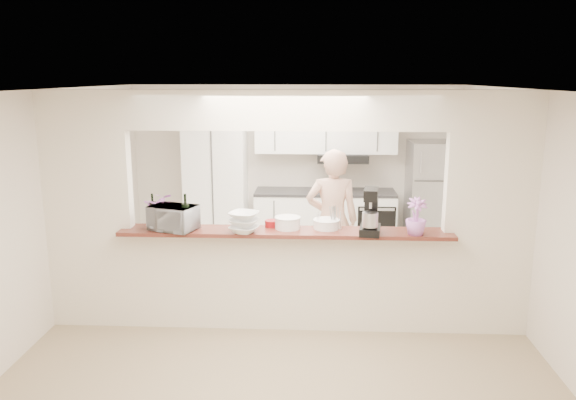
# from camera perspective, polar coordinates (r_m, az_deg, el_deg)

# --- Properties ---
(floor) EXTENTS (6.00, 6.00, 0.00)m
(floor) POSITION_cam_1_polar(r_m,az_deg,el_deg) (6.17, -0.23, -12.74)
(floor) COLOR tan
(floor) RESTS_ON ground
(tile_overlay) EXTENTS (5.00, 2.90, 0.01)m
(tile_overlay) POSITION_cam_1_polar(r_m,az_deg,el_deg) (7.59, 0.40, -7.72)
(tile_overlay) COLOR beige
(tile_overlay) RESTS_ON floor
(partition) EXTENTS (5.00, 0.15, 2.50)m
(partition) POSITION_cam_1_polar(r_m,az_deg,el_deg) (5.69, -0.25, 0.87)
(partition) COLOR white
(partition) RESTS_ON floor
(bar_counter) EXTENTS (3.40, 0.38, 1.09)m
(bar_counter) POSITION_cam_1_polar(r_m,az_deg,el_deg) (5.94, -0.24, -7.74)
(bar_counter) COLOR white
(bar_counter) RESTS_ON floor
(kitchen_cabinets) EXTENTS (3.15, 0.62, 2.25)m
(kitchen_cabinets) POSITION_cam_1_polar(r_m,az_deg,el_deg) (8.47, -0.51, 1.24)
(kitchen_cabinets) COLOR white
(kitchen_cabinets) RESTS_ON floor
(refrigerator) EXTENTS (0.75, 0.70, 1.70)m
(refrigerator) POSITION_cam_1_polar(r_m,az_deg,el_deg) (8.59, 14.52, 0.14)
(refrigerator) COLOR #A2A2A6
(refrigerator) RESTS_ON floor
(flower_left) EXTENTS (0.33, 0.29, 0.37)m
(flower_left) POSITION_cam_1_polar(r_m,az_deg,el_deg) (6.00, -12.72, -0.89)
(flower_left) COLOR #CF6DB3
(flower_left) RESTS_ON bar_counter
(wine_bottle_a) EXTENTS (0.07, 0.07, 0.34)m
(wine_bottle_a) POSITION_cam_1_polar(r_m,az_deg,el_deg) (6.06, -13.56, -1.29)
(wine_bottle_a) COLOR black
(wine_bottle_a) RESTS_ON bar_counter
(wine_bottle_b) EXTENTS (0.08, 0.08, 0.39)m
(wine_bottle_b) POSITION_cam_1_polar(r_m,az_deg,el_deg) (5.74, -10.34, -1.69)
(wine_bottle_b) COLOR black
(wine_bottle_b) RESTS_ON bar_counter
(toaster_oven) EXTENTS (0.53, 0.44, 0.25)m
(toaster_oven) POSITION_cam_1_polar(r_m,az_deg,el_deg) (5.83, -11.60, -1.79)
(toaster_oven) COLOR #A4A4A8
(toaster_oven) RESTS_ON bar_counter
(serving_bowls) EXTENTS (0.36, 0.36, 0.21)m
(serving_bowls) POSITION_cam_1_polar(r_m,az_deg,el_deg) (5.63, -4.50, -2.31)
(serving_bowls) COLOR white
(serving_bowls) RESTS_ON bar_counter
(plate_stack_a) EXTENTS (0.27, 0.27, 0.12)m
(plate_stack_a) POSITION_cam_1_polar(r_m,az_deg,el_deg) (5.78, -0.04, -2.32)
(plate_stack_a) COLOR white
(plate_stack_a) RESTS_ON bar_counter
(plate_stack_b) EXTENTS (0.28, 0.28, 0.10)m
(plate_stack_b) POSITION_cam_1_polar(r_m,az_deg,el_deg) (5.80, 3.93, -2.44)
(plate_stack_b) COLOR white
(plate_stack_b) RESTS_ON bar_counter
(red_bowl) EXTENTS (0.14, 0.14, 0.07)m
(red_bowl) POSITION_cam_1_polar(r_m,az_deg,el_deg) (5.86, -1.67, -2.39)
(red_bowl) COLOR maroon
(red_bowl) RESTS_ON bar_counter
(tan_bowl) EXTENTS (0.17, 0.17, 0.08)m
(tan_bowl) POSITION_cam_1_polar(r_m,az_deg,el_deg) (5.85, 3.72, -2.40)
(tan_bowl) COLOR #C8AF8D
(tan_bowl) RESTS_ON bar_counter
(utensil_caddy) EXTENTS (0.26, 0.16, 0.23)m
(utensil_caddy) POSITION_cam_1_polar(r_m,az_deg,el_deg) (5.80, 4.23, -1.92)
(utensil_caddy) COLOR silver
(utensil_caddy) RESTS_ON bar_counter
(stand_mixer) EXTENTS (0.24, 0.34, 0.46)m
(stand_mixer) POSITION_cam_1_polar(r_m,az_deg,el_deg) (5.62, 8.39, -1.35)
(stand_mixer) COLOR black
(stand_mixer) RESTS_ON bar_counter
(flower_right) EXTENTS (0.23, 0.23, 0.37)m
(flower_right) POSITION_cam_1_polar(r_m,az_deg,el_deg) (5.68, 12.90, -1.64)
(flower_right) COLOR #B76AC5
(flower_right) RESTS_ON bar_counter
(person) EXTENTS (0.67, 0.47, 1.77)m
(person) POSITION_cam_1_polar(r_m,az_deg,el_deg) (6.88, 4.50, -2.21)
(person) COLOR #DFAA91
(person) RESTS_ON floor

